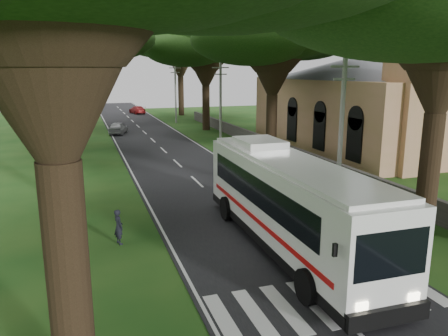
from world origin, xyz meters
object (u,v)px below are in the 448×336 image
object	(u,v)px
pole_near	(341,132)
pole_mid	(221,103)
church	(363,95)
pole_far	(176,92)
distant_car_c	(137,110)
distant_car_a	(118,128)
coach_bus	(288,200)
pedestrian	(119,227)

from	to	relation	value
pole_near	pole_mid	world-z (taller)	same
church	pole_mid	xyz separation A→B (m)	(-12.36, 4.45, -0.73)
pole_far	distant_car_c	world-z (taller)	pole_far
distant_car_a	distant_car_c	world-z (taller)	distant_car_a
pole_far	church	bearing A→B (deg)	-63.18
pole_near	coach_bus	world-z (taller)	pole_near
pedestrian	coach_bus	bearing A→B (deg)	-129.39
pole_far	distant_car_a	xyz separation A→B (m)	(-8.50, -8.09, -3.47)
pole_near	coach_bus	bearing A→B (deg)	-142.69
coach_bus	distant_car_a	bearing A→B (deg)	96.84
pole_far	distant_car_c	bearing A→B (deg)	103.37
church	pedestrian	bearing A→B (deg)	-145.00
distant_car_a	coach_bus	bearing A→B (deg)	113.62
pole_mid	distant_car_a	size ratio (longest dim) A/B	2.01
coach_bus	distant_car_c	distance (m)	58.10
church	distant_car_c	distance (m)	42.24
pole_near	pole_mid	bearing A→B (deg)	90.00
church	distant_car_a	distance (m)	26.85
pole_near	distant_car_a	bearing A→B (deg)	104.92
church	pole_far	bearing A→B (deg)	116.82
church	pedestrian	world-z (taller)	church
pole_near	pole_mid	size ratio (longest dim) A/B	1.00
pole_mid	pedestrian	distance (m)	24.12
distant_car_c	pole_far	bearing A→B (deg)	92.02
pole_near	pole_mid	distance (m)	20.00
coach_bus	pedestrian	bearing A→B (deg)	159.60
coach_bus	distant_car_c	bearing A→B (deg)	89.48
pole_far	pedestrian	distance (m)	42.69
pole_near	pedestrian	bearing A→B (deg)	-174.80
pole_far	pole_near	bearing A→B (deg)	-90.00
pole_near	pole_mid	xyz separation A→B (m)	(0.00, 20.00, 0.00)
pole_near	distant_car_a	xyz separation A→B (m)	(-8.50, 31.91, -3.47)
pole_far	distant_car_a	bearing A→B (deg)	-136.41
distant_car_c	coach_bus	bearing A→B (deg)	77.42
church	pole_far	size ratio (longest dim) A/B	3.00
coach_bus	pole_mid	bearing A→B (deg)	79.45
pole_far	pedestrian	xyz separation A→B (m)	(-11.31, -41.03, -3.42)
church	pole_mid	distance (m)	13.16
coach_bus	pole_far	bearing A→B (deg)	84.57
church	distant_car_a	xyz separation A→B (m)	(-20.86, 16.36, -4.20)
coach_bus	distant_car_a	size ratio (longest dim) A/B	3.22
pole_far	distant_car_c	distance (m)	15.30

